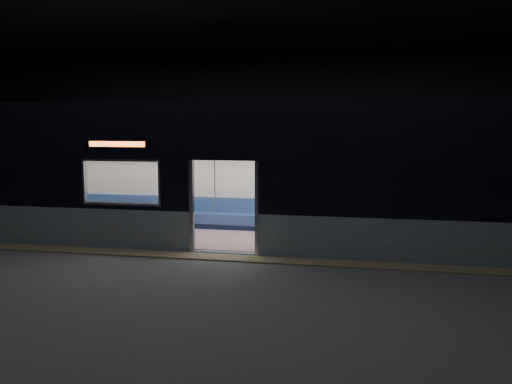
% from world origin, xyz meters
% --- Properties ---
extents(station_floor, '(24.00, 14.00, 0.01)m').
position_xyz_m(station_floor, '(0.00, 0.00, -0.01)').
color(station_floor, '#47494C').
rests_on(station_floor, ground).
extents(station_envelope, '(24.00, 14.00, 5.00)m').
position_xyz_m(station_envelope, '(0.00, 0.00, 3.66)').
color(station_envelope, black).
rests_on(station_envelope, station_floor).
extents(tactile_strip, '(22.80, 0.50, 0.03)m').
position_xyz_m(tactile_strip, '(0.00, 0.55, 0.01)').
color(tactile_strip, '#8C7F59').
rests_on(tactile_strip, station_floor).
extents(metro_car, '(18.00, 3.04, 3.35)m').
position_xyz_m(metro_car, '(-0.00, 2.54, 1.85)').
color(metro_car, '#8F9EAA').
rests_on(metro_car, station_floor).
extents(passenger, '(0.44, 0.74, 1.44)m').
position_xyz_m(passenger, '(1.39, 3.55, 0.83)').
color(passenger, black).
rests_on(passenger, metro_car).
extents(handbag, '(0.37, 0.35, 0.15)m').
position_xyz_m(handbag, '(1.37, 3.30, 0.69)').
color(handbag, black).
rests_on(handbag, passenger).
extents(transit_map, '(1.03, 0.03, 0.67)m').
position_xyz_m(transit_map, '(1.50, 3.85, 1.49)').
color(transit_map, white).
rests_on(transit_map, metro_car).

